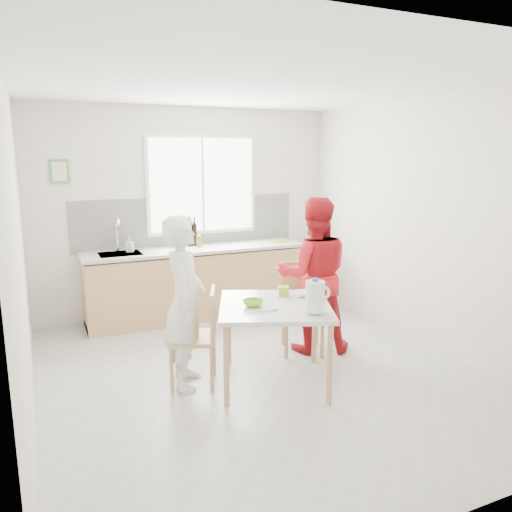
{
  "coord_description": "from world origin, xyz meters",
  "views": [
    {
      "loc": [
        -1.88,
        -4.11,
        2.09
      ],
      "look_at": [
        0.07,
        0.2,
        1.13
      ],
      "focal_mm": 35.0,
      "sensor_mm": 36.0,
      "label": 1
    }
  ],
  "objects_px": {
    "wine_bottle_a": "(190,234)",
    "bowl_white": "(304,294)",
    "person_white": "(185,302)",
    "bowl_green": "(253,303)",
    "chair_left": "(200,333)",
    "chair_far": "(302,303)",
    "milk_jug": "(315,296)",
    "dining_table": "(275,312)",
    "person_red": "(314,275)",
    "wine_bottle_b": "(195,234)"
  },
  "relations": [
    {
      "from": "person_red",
      "to": "bowl_green",
      "type": "height_order",
      "value": "person_red"
    },
    {
      "from": "chair_far",
      "to": "bowl_green",
      "type": "distance_m",
      "value": 1.06
    },
    {
      "from": "chair_left",
      "to": "dining_table",
      "type": "bearing_deg",
      "value": 90.0
    },
    {
      "from": "chair_left",
      "to": "person_red",
      "type": "bearing_deg",
      "value": 124.9
    },
    {
      "from": "chair_far",
      "to": "wine_bottle_b",
      "type": "bearing_deg",
      "value": 133.61
    },
    {
      "from": "chair_far",
      "to": "person_white",
      "type": "bearing_deg",
      "value": -144.7
    },
    {
      "from": "chair_left",
      "to": "person_white",
      "type": "height_order",
      "value": "person_white"
    },
    {
      "from": "dining_table",
      "to": "bowl_white",
      "type": "height_order",
      "value": "bowl_white"
    },
    {
      "from": "chair_far",
      "to": "wine_bottle_b",
      "type": "xyz_separation_m",
      "value": [
        -0.66,
        1.7,
        0.54
      ]
    },
    {
      "from": "person_white",
      "to": "bowl_white",
      "type": "relative_size",
      "value": 8.26
    },
    {
      "from": "dining_table",
      "to": "person_red",
      "type": "height_order",
      "value": "person_red"
    },
    {
      "from": "wine_bottle_b",
      "to": "person_red",
      "type": "bearing_deg",
      "value": -66.66
    },
    {
      "from": "dining_table",
      "to": "bowl_white",
      "type": "xyz_separation_m",
      "value": [
        0.37,
        0.12,
        0.1
      ]
    },
    {
      "from": "dining_table",
      "to": "wine_bottle_a",
      "type": "bearing_deg",
      "value": 92.09
    },
    {
      "from": "chair_far",
      "to": "wine_bottle_a",
      "type": "xyz_separation_m",
      "value": [
        -0.72,
        1.71,
        0.55
      ]
    },
    {
      "from": "person_red",
      "to": "milk_jug",
      "type": "relative_size",
      "value": 5.76
    },
    {
      "from": "dining_table",
      "to": "chair_far",
      "type": "distance_m",
      "value": 0.91
    },
    {
      "from": "milk_jug",
      "to": "wine_bottle_b",
      "type": "xyz_separation_m",
      "value": [
        -0.22,
        2.71,
        0.15
      ]
    },
    {
      "from": "milk_jug",
      "to": "chair_left",
      "type": "bearing_deg",
      "value": 164.53
    },
    {
      "from": "person_white",
      "to": "person_red",
      "type": "xyz_separation_m",
      "value": [
        1.49,
        0.25,
        0.04
      ]
    },
    {
      "from": "dining_table",
      "to": "person_red",
      "type": "relative_size",
      "value": 0.78
    },
    {
      "from": "person_white",
      "to": "wine_bottle_b",
      "type": "xyz_separation_m",
      "value": [
        0.73,
        2.02,
        0.28
      ]
    },
    {
      "from": "chair_left",
      "to": "wine_bottle_b",
      "type": "height_order",
      "value": "wine_bottle_b"
    },
    {
      "from": "person_white",
      "to": "chair_far",
      "type": "bearing_deg",
      "value": -54.7
    },
    {
      "from": "milk_jug",
      "to": "dining_table",
      "type": "bearing_deg",
      "value": 139.34
    },
    {
      "from": "dining_table",
      "to": "chair_far",
      "type": "bearing_deg",
      "value": 44.55
    },
    {
      "from": "person_red",
      "to": "wine_bottle_b",
      "type": "bearing_deg",
      "value": -44.27
    },
    {
      "from": "chair_left",
      "to": "wine_bottle_a",
      "type": "relative_size",
      "value": 2.82
    },
    {
      "from": "wine_bottle_a",
      "to": "bowl_white",
      "type": "bearing_deg",
      "value": -78.33
    },
    {
      "from": "milk_jug",
      "to": "wine_bottle_a",
      "type": "height_order",
      "value": "wine_bottle_a"
    },
    {
      "from": "bowl_white",
      "to": "milk_jug",
      "type": "xyz_separation_m",
      "value": [
        -0.18,
        -0.5,
        0.13
      ]
    },
    {
      "from": "bowl_green",
      "to": "wine_bottle_a",
      "type": "distance_m",
      "value": 2.32
    },
    {
      "from": "chair_left",
      "to": "bowl_green",
      "type": "relative_size",
      "value": 4.93
    },
    {
      "from": "person_white",
      "to": "bowl_white",
      "type": "distance_m",
      "value": 1.14
    },
    {
      "from": "chair_far",
      "to": "milk_jug",
      "type": "height_order",
      "value": "milk_jug"
    },
    {
      "from": "chair_far",
      "to": "wine_bottle_b",
      "type": "height_order",
      "value": "wine_bottle_b"
    },
    {
      "from": "person_red",
      "to": "wine_bottle_b",
      "type": "height_order",
      "value": "person_red"
    },
    {
      "from": "wine_bottle_a",
      "to": "wine_bottle_b",
      "type": "bearing_deg",
      "value": -3.86
    },
    {
      "from": "dining_table",
      "to": "person_red",
      "type": "xyz_separation_m",
      "value": [
        0.74,
        0.56,
        0.15
      ]
    },
    {
      "from": "person_white",
      "to": "wine_bottle_a",
      "type": "xyz_separation_m",
      "value": [
        0.66,
        2.02,
        0.29
      ]
    },
    {
      "from": "chair_far",
      "to": "wine_bottle_a",
      "type": "bearing_deg",
      "value": 135.32
    },
    {
      "from": "chair_left",
      "to": "person_red",
      "type": "relative_size",
      "value": 0.54
    },
    {
      "from": "chair_left",
      "to": "wine_bottle_a",
      "type": "height_order",
      "value": "wine_bottle_a"
    },
    {
      "from": "bowl_green",
      "to": "milk_jug",
      "type": "xyz_separation_m",
      "value": [
        0.4,
        -0.41,
        0.13
      ]
    },
    {
      "from": "chair_left",
      "to": "person_white",
      "type": "distance_m",
      "value": 0.32
    },
    {
      "from": "dining_table",
      "to": "milk_jug",
      "type": "xyz_separation_m",
      "value": [
        0.19,
        -0.38,
        0.23
      ]
    },
    {
      "from": "dining_table",
      "to": "chair_far",
      "type": "xyz_separation_m",
      "value": [
        0.64,
        0.63,
        -0.16
      ]
    },
    {
      "from": "bowl_green",
      "to": "wine_bottle_a",
      "type": "height_order",
      "value": "wine_bottle_a"
    },
    {
      "from": "wine_bottle_a",
      "to": "wine_bottle_b",
      "type": "distance_m",
      "value": 0.06
    },
    {
      "from": "dining_table",
      "to": "bowl_green",
      "type": "height_order",
      "value": "bowl_green"
    }
  ]
}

